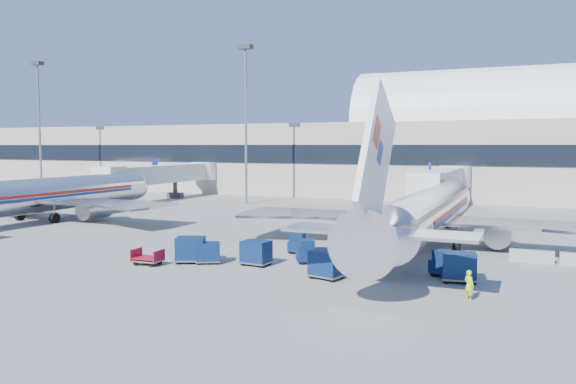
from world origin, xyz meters
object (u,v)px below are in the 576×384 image
at_px(airliner_main, 426,213).
at_px(cart_train_c, 191,249).
at_px(airliner_mid, 43,195).
at_px(jetbridge_mid, 167,174).
at_px(cart_solo_far, 459,266).
at_px(cart_train_b, 208,252).
at_px(tug_right, 449,266).
at_px(tug_left, 299,243).
at_px(cart_train_a, 256,252).
at_px(cart_open_red, 148,259).
at_px(mast_far_west, 39,108).
at_px(tug_lead, 313,252).
at_px(jetbridge_near, 444,181).
at_px(ramp_worker, 469,285).
at_px(cart_solo_near, 327,264).
at_px(barrier_near, 532,256).
at_px(mast_west, 246,100).

distance_m(airliner_main, cart_train_c, 19.15).
bearing_deg(airliner_mid, jetbridge_mid, 95.22).
distance_m(airliner_main, cart_solo_far, 11.47).
distance_m(cart_train_b, cart_solo_far, 17.15).
bearing_deg(tug_right, tug_left, -168.93).
xyz_separation_m(cart_train_a, cart_train_c, (-4.69, -1.13, 0.06)).
height_order(cart_train_a, cart_open_red, cart_train_a).
height_order(mast_far_west, cart_train_c, mast_far_west).
bearing_deg(tug_lead, cart_train_c, 173.13).
xyz_separation_m(cart_train_c, cart_solo_far, (18.36, 1.84, -0.01)).
bearing_deg(airliner_mid, jetbridge_near, 33.59).
distance_m(cart_train_a, cart_train_c, 4.82).
distance_m(mast_far_west, cart_train_c, 68.69).
bearing_deg(cart_train_c, ramp_worker, -30.41).
height_order(cart_open_red, ramp_worker, ramp_worker).
bearing_deg(airliner_main, cart_train_b, -137.33).
height_order(tug_lead, cart_train_b, tug_lead).
relative_size(tug_left, cart_solo_far, 1.08).
height_order(tug_lead, cart_solo_near, cart_solo_near).
height_order(tug_lead, cart_train_c, cart_train_c).
bearing_deg(barrier_near, airliner_mid, 177.13).
height_order(airliner_mid, cart_train_c, airliner_mid).
relative_size(jetbridge_mid, cart_solo_far, 11.88).
distance_m(tug_lead, tug_left, 4.15).
bearing_deg(cart_train_a, tug_lead, 40.23).
bearing_deg(ramp_worker, cart_train_c, 28.92).
distance_m(jetbridge_near, mast_far_west, 68.47).
bearing_deg(cart_solo_far, cart_train_b, 175.38).
distance_m(jetbridge_mid, tug_left, 47.88).
xyz_separation_m(mast_west, tug_right, (33.21, -35.16, -14.03)).
height_order(tug_lead, tug_right, same).
bearing_deg(mast_far_west, jetbridge_near, 0.68).
distance_m(airliner_main, cart_train_b, 18.02).
xyz_separation_m(airliner_main, cart_train_a, (-9.74, -11.31, -2.00)).
bearing_deg(cart_train_c, airliner_mid, 131.80).
bearing_deg(jetbridge_near, cart_open_red, -109.55).
relative_size(mast_far_west, cart_solo_far, 9.77).
distance_m(barrier_near, ramp_worker, 12.54).
bearing_deg(cart_solo_far, cart_train_c, 176.01).
xyz_separation_m(tug_lead, tug_right, (9.60, -0.72, 0.00)).
relative_size(jetbridge_near, tug_left, 10.99).
height_order(airliner_mid, tug_left, airliner_mid).
height_order(cart_solo_near, cart_solo_far, cart_solo_far).
xyz_separation_m(jetbridge_mid, mast_far_west, (-25.60, -0.81, 10.86)).
distance_m(tug_lead, cart_solo_near, 4.84).
height_order(jetbridge_mid, mast_west, mast_west).
bearing_deg(mast_far_west, ramp_worker, -28.19).
bearing_deg(cart_train_c, cart_solo_far, -18.18).
relative_size(tug_left, ramp_worker, 1.50).
distance_m(tug_lead, tug_right, 9.62).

